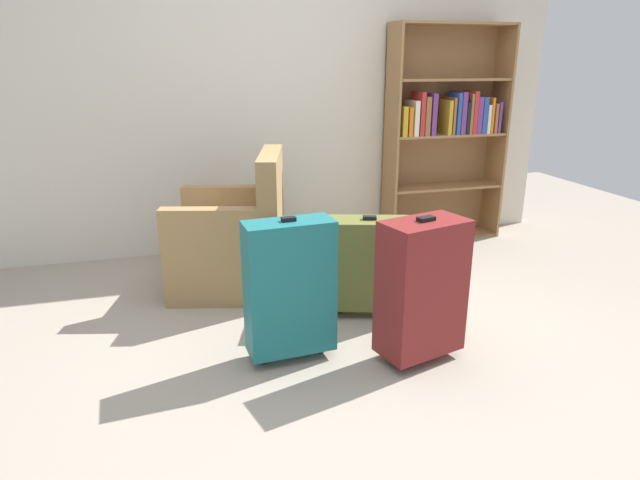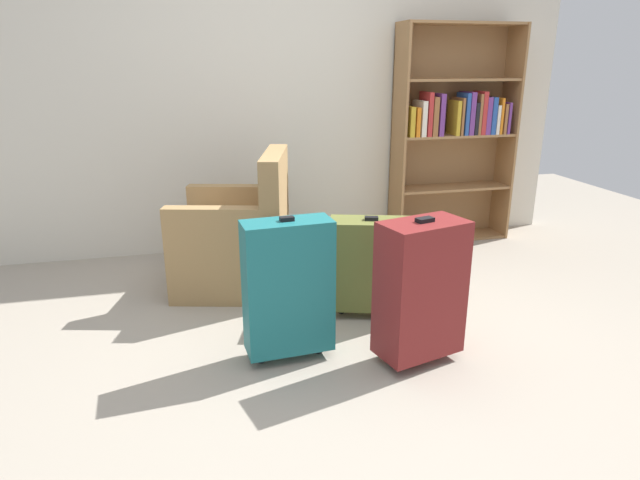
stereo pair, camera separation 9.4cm
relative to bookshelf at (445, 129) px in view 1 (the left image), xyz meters
name	(u,v)px [view 1 (the left image)]	position (x,y,z in m)	size (l,w,h in m)	color
ground_plane	(365,365)	(-1.35, -1.83, -0.92)	(8.04, 8.04, 0.00)	#9E9384
back_wall	(277,81)	(-1.35, 0.19, 0.38)	(4.59, 0.10, 2.60)	beige
bookshelf	(445,129)	(0.00, 0.00, 0.00)	(0.99, 0.30, 1.73)	olive
armchair	(234,241)	(-1.83, -0.65, -0.60)	(0.86, 0.86, 0.90)	#9E7A4C
mug	(321,269)	(-1.24, -0.63, -0.87)	(0.12, 0.08, 0.10)	#1E7F4C
suitcase_teal	(290,287)	(-1.69, -1.66, -0.53)	(0.45, 0.22, 0.74)	#19666B
suitcase_olive	(368,263)	(-1.13, -1.27, -0.60)	(0.51, 0.34, 0.60)	brown
suitcase_dark_red	(422,287)	(-1.07, -1.84, -0.53)	(0.46, 0.33, 0.75)	maroon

